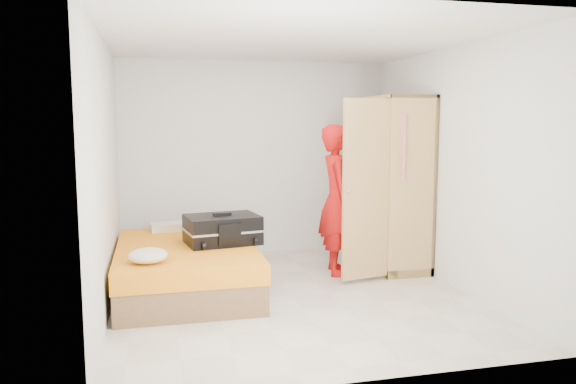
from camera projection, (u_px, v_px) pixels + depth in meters
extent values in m
plane|color=beige|center=(291.00, 295.00, 5.84)|extent=(4.00, 4.00, 0.00)
plane|color=white|center=(291.00, 40.00, 5.51)|extent=(4.00, 4.00, 0.00)
cube|color=white|center=(256.00, 158.00, 7.61)|extent=(3.60, 0.02, 2.60)
cube|color=white|center=(363.00, 198.00, 3.75)|extent=(3.60, 0.02, 2.60)
cube|color=white|center=(105.00, 175.00, 5.26)|extent=(0.02, 4.00, 2.60)
cube|color=white|center=(452.00, 168.00, 6.09)|extent=(0.02, 4.00, 2.60)
cube|color=brown|center=(186.00, 277.00, 5.98)|extent=(1.40, 2.00, 0.30)
cube|color=orange|center=(186.00, 254.00, 5.95)|extent=(1.42, 2.02, 0.20)
cube|color=tan|center=(412.00, 182.00, 6.99)|extent=(0.04, 1.20, 2.10)
cube|color=tan|center=(413.00, 188.00, 6.36)|extent=(0.58, 0.04, 2.10)
cube|color=tan|center=(374.00, 178.00, 7.48)|extent=(0.58, 0.04, 2.10)
cube|color=tan|center=(394.00, 98.00, 6.79)|extent=(0.58, 1.20, 0.04)
cube|color=#AD854A|center=(390.00, 261.00, 7.05)|extent=(0.58, 1.20, 0.10)
cube|color=tan|center=(362.00, 181.00, 7.15)|extent=(0.04, 0.59, 2.00)
cube|color=tan|center=(366.00, 190.00, 6.19)|extent=(0.59, 0.16, 2.00)
cylinder|color=#B2B2B7|center=(393.00, 111.00, 6.81)|extent=(0.02, 1.10, 0.02)
imported|color=red|center=(337.00, 200.00, 6.61)|extent=(0.51, 0.70, 1.77)
cube|color=black|center=(222.00, 229.00, 6.02)|extent=(0.83, 0.65, 0.30)
cube|color=black|center=(222.00, 214.00, 6.00)|extent=(0.20, 0.08, 0.03)
ellipsoid|color=white|center=(148.00, 256.00, 5.19)|extent=(0.36, 0.36, 0.14)
cube|color=white|center=(172.00, 227.00, 6.73)|extent=(0.53, 0.31, 0.09)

